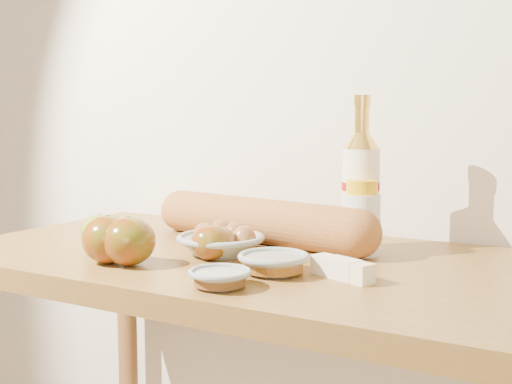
% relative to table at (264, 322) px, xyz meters
% --- Properties ---
extents(back_wall, '(3.50, 0.02, 2.60)m').
position_rel_table_xyz_m(back_wall, '(0.00, 0.33, 0.52)').
color(back_wall, '#EEE3CF').
rests_on(back_wall, ground).
extents(table, '(1.20, 0.60, 0.90)m').
position_rel_table_xyz_m(table, '(0.00, 0.00, 0.00)').
color(table, olive).
rests_on(table, ground).
extents(bourbon_bottle, '(0.08, 0.08, 0.29)m').
position_rel_table_xyz_m(bourbon_bottle, '(0.13, 0.15, 0.24)').
color(bourbon_bottle, white).
rests_on(bourbon_bottle, table).
extents(cream_bottle, '(0.08, 0.08, 0.14)m').
position_rel_table_xyz_m(cream_bottle, '(0.15, 0.10, 0.19)').
color(cream_bottle, silver).
rests_on(cream_bottle, table).
extents(egg_bowl, '(0.21, 0.21, 0.06)m').
position_rel_table_xyz_m(egg_bowl, '(-0.07, -0.03, 0.15)').
color(egg_bowl, gray).
rests_on(egg_bowl, table).
extents(baguette, '(0.55, 0.18, 0.09)m').
position_rel_table_xyz_m(baguette, '(-0.07, 0.10, 0.17)').
color(baguette, '#B37036').
rests_on(baguette, table).
extents(apple_yellowgreen, '(0.08, 0.08, 0.07)m').
position_rel_table_xyz_m(apple_yellowgreen, '(-0.30, -0.11, 0.16)').
color(apple_yellowgreen, '#9F9C1F').
rests_on(apple_yellowgreen, table).
extents(apple_redgreen_front, '(0.12, 0.12, 0.08)m').
position_rel_table_xyz_m(apple_redgreen_front, '(-0.20, -0.19, 0.17)').
color(apple_redgreen_front, maroon).
rests_on(apple_redgreen_front, table).
extents(apple_redgreen_right, '(0.09, 0.09, 0.06)m').
position_rel_table_xyz_m(apple_redgreen_right, '(-0.07, -0.08, 0.16)').
color(apple_redgreen_right, maroon).
rests_on(apple_redgreen_right, table).
extents(sugar_bowl, '(0.11, 0.11, 0.03)m').
position_rel_table_xyz_m(sugar_bowl, '(0.05, -0.23, 0.14)').
color(sugar_bowl, gray).
rests_on(sugar_bowl, table).
extents(syrup_bowl, '(0.15, 0.15, 0.03)m').
position_rel_table_xyz_m(syrup_bowl, '(0.08, -0.11, 0.14)').
color(syrup_bowl, gray).
rests_on(syrup_bowl, table).
extents(butter_stick, '(0.11, 0.07, 0.03)m').
position_rel_table_xyz_m(butter_stick, '(0.19, -0.09, 0.14)').
color(butter_stick, beige).
rests_on(butter_stick, table).
extents(apple_extra, '(0.12, 0.12, 0.08)m').
position_rel_table_xyz_m(apple_extra, '(-0.16, -0.18, 0.17)').
color(apple_extra, maroon).
rests_on(apple_extra, table).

